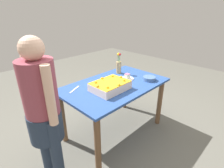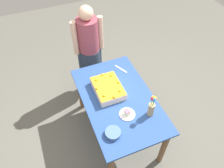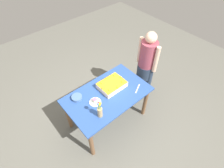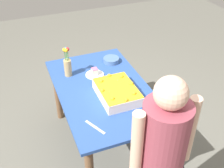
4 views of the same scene
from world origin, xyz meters
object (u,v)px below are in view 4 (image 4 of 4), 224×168
at_px(serving_plate_with_slice, 94,73).
at_px(fruit_bowl, 111,60).
at_px(flower_vase, 68,65).
at_px(person_standing, 161,158).
at_px(cake_knife, 95,127).
at_px(sheet_cake, 117,92).

bearing_deg(serving_plate_with_slice, fruit_bowl, -55.07).
distance_m(flower_vase, person_standing, 1.37).
bearing_deg(flower_vase, cake_knife, -179.27).
relative_size(flower_vase, fruit_bowl, 1.81).
height_order(sheet_cake, flower_vase, flower_vase).
distance_m(cake_knife, fruit_bowl, 1.01).
bearing_deg(sheet_cake, fruit_bowl, -16.32).
xyz_separation_m(cake_knife, fruit_bowl, (0.89, -0.48, 0.02)).
xyz_separation_m(serving_plate_with_slice, flower_vase, (0.09, 0.24, 0.10)).
distance_m(flower_vase, fruit_bowl, 0.51).
height_order(sheet_cake, fruit_bowl, sheet_cake).
relative_size(serving_plate_with_slice, fruit_bowl, 1.09).
bearing_deg(sheet_cake, flower_vase, 32.58).
height_order(cake_knife, fruit_bowl, fruit_bowl).
distance_m(serving_plate_with_slice, cake_knife, 0.75).
bearing_deg(sheet_cake, serving_plate_with_slice, 10.89).
bearing_deg(flower_vase, sheet_cake, -147.42).
bearing_deg(person_standing, serving_plate_with_slice, 2.47).
relative_size(serving_plate_with_slice, cake_knife, 0.88).
xyz_separation_m(serving_plate_with_slice, fruit_bowl, (0.18, -0.25, 0.00)).
bearing_deg(fruit_bowl, serving_plate_with_slice, 124.93).
distance_m(sheet_cake, fruit_bowl, 0.61).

